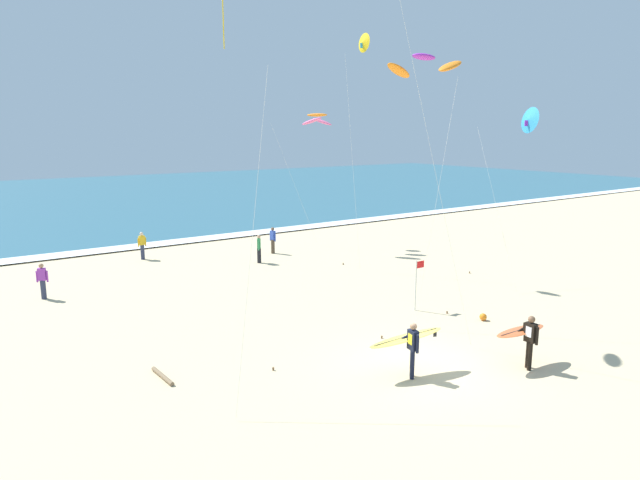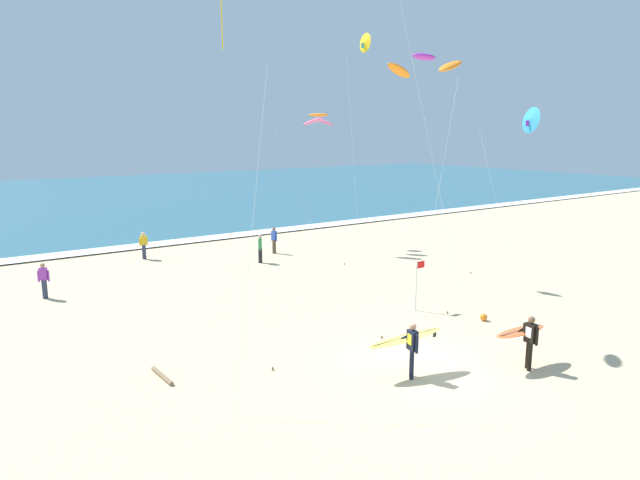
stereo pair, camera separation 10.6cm
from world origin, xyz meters
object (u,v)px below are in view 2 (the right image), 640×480
object	(u,v)px
surfer_trailing	(409,342)
bystander_blue_top	(274,240)
kite_delta_golden_high	(364,45)
bystander_purple_top	(44,280)
kite_delta_cobalt_low	(530,121)
driftwood_log	(162,376)
bystander_green_top	(260,249)
lifeguard_flag	(417,280)
surfer_lead	(525,335)
beach_ball	(484,317)
kite_arc_amber_near	(318,120)
kite_arc_violet_distant	(424,65)
bystander_yellow_top	(144,245)

from	to	relation	value
surfer_trailing	bystander_blue_top	distance (m)	17.79
surfer_trailing	kite_delta_golden_high	size ratio (longest dim) A/B	0.22
bystander_blue_top	bystander_purple_top	bearing A→B (deg)	-169.78
kite_delta_cobalt_low	driftwood_log	world-z (taller)	kite_delta_cobalt_low
kite_delta_cobalt_low	kite_delta_golden_high	bearing A→B (deg)	113.41
kite_delta_golden_high	bystander_blue_top	size ratio (longest dim) A/B	7.49
bystander_green_top	bystander_purple_top	size ratio (longest dim) A/B	1.00
lifeguard_flag	driftwood_log	distance (m)	10.78
surfer_lead	surfer_trailing	size ratio (longest dim) A/B	0.82
bystander_green_top	beach_ball	bearing A→B (deg)	-79.28
surfer_lead	bystander_blue_top	world-z (taller)	surfer_lead
beach_ball	driftwood_log	xyz separation A→B (m)	(-11.94, 2.06, -0.08)
kite_delta_cobalt_low	driftwood_log	size ratio (longest dim) A/B	5.96
surfer_lead	kite_arc_amber_near	bearing A→B (deg)	74.33
kite_arc_amber_near	lifeguard_flag	world-z (taller)	kite_arc_amber_near
kite_arc_amber_near	bystander_purple_top	size ratio (longest dim) A/B	5.23
kite_arc_amber_near	kite_delta_golden_high	xyz separation A→B (m)	(-2.01, -6.91, 3.40)
kite_arc_amber_near	bystander_green_top	size ratio (longest dim) A/B	5.23
kite_arc_violet_distant	bystander_green_top	distance (m)	15.28
bystander_blue_top	beach_ball	bearing A→B (deg)	-87.44
beach_ball	driftwood_log	distance (m)	12.12
bystander_purple_top	bystander_yellow_top	size ratio (longest dim) A/B	1.00
kite_arc_amber_near	bystander_green_top	xyz separation A→B (m)	(-5.48, -2.28, -7.12)
bystander_blue_top	bystander_purple_top	xyz separation A→B (m)	(-12.85, -2.32, 0.00)
kite_delta_cobalt_low	bystander_yellow_top	size ratio (longest dim) A/B	5.18
bystander_purple_top	lifeguard_flag	world-z (taller)	lifeguard_flag
beach_ball	bystander_purple_top	bearing A→B (deg)	136.60
lifeguard_flag	driftwood_log	bearing A→B (deg)	-178.19
surfer_trailing	lifeguard_flag	bearing A→B (deg)	43.52
kite_delta_cobalt_low	driftwood_log	distance (m)	17.75
bystander_purple_top	lifeguard_flag	distance (m)	16.10
kite_arc_violet_distant	lifeguard_flag	world-z (taller)	kite_arc_violet_distant
kite_arc_violet_distant	bystander_yellow_top	xyz separation A→B (m)	(-4.68, 17.23, -8.57)
bystander_purple_top	beach_ball	world-z (taller)	bystander_purple_top
bystander_green_top	kite_delta_golden_high	bearing A→B (deg)	-53.11
kite_arc_amber_near	kite_arc_violet_distant	distance (m)	16.11
kite_arc_amber_near	kite_delta_golden_high	distance (m)	7.96
kite_delta_golden_high	beach_ball	bearing A→B (deg)	-96.06
surfer_lead	lifeguard_flag	bearing A→B (deg)	78.50
surfer_lead	bystander_green_top	size ratio (longest dim) A/B	1.33
bystander_green_top	bystander_purple_top	distance (m)	11.01
bystander_blue_top	lifeguard_flag	bearing A→B (deg)	-92.54
surfer_lead	bystander_blue_top	size ratio (longest dim) A/B	1.33
kite_arc_violet_distant	bystander_purple_top	xyz separation A→B (m)	(-10.60, 12.04, -8.57)
kite_arc_violet_distant	lifeguard_flag	bearing A→B (deg)	44.37
bystander_green_top	beach_ball	size ratio (longest dim) A/B	5.68
bystander_yellow_top	bystander_green_top	bearing A→B (deg)	-42.08
surfer_lead	driftwood_log	xyz separation A→B (m)	(-9.50, 5.59, -0.98)
kite_arc_amber_near	surfer_lead	bearing A→B (deg)	-105.67
bystander_blue_top	driftwood_log	distance (m)	17.25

